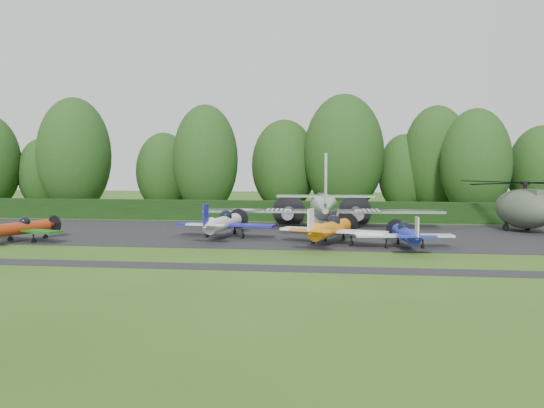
# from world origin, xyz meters

# --- Properties ---
(ground) EXTENTS (160.00, 160.00, 0.00)m
(ground) POSITION_xyz_m (0.00, 0.00, 0.00)
(ground) COLOR #2A4B15
(ground) RESTS_ON ground
(apron) EXTENTS (70.00, 18.00, 0.01)m
(apron) POSITION_xyz_m (0.00, 10.00, 0.00)
(apron) COLOR black
(apron) RESTS_ON ground
(taxiway_verge) EXTENTS (70.00, 2.00, 0.00)m
(taxiway_verge) POSITION_xyz_m (0.00, -6.00, 0.00)
(taxiway_verge) COLOR black
(taxiway_verge) RESTS_ON ground
(hedgerow) EXTENTS (90.00, 1.60, 2.00)m
(hedgerow) POSITION_xyz_m (0.00, 21.00, 0.00)
(hedgerow) COLOR black
(hedgerow) RESTS_ON ground
(transport_plane) EXTENTS (21.14, 16.21, 6.78)m
(transport_plane) POSITION_xyz_m (3.55, 13.48, 1.89)
(transport_plane) COLOR silver
(transport_plane) RESTS_ON ground
(light_plane_red) EXTENTS (6.70, 7.04, 2.57)m
(light_plane_red) POSITION_xyz_m (-17.97, 2.03, 1.07)
(light_plane_red) COLOR maroon
(light_plane_red) RESTS_ON ground
(light_plane_white) EXTENTS (7.75, 8.15, 2.98)m
(light_plane_white) POSITION_xyz_m (-3.64, 6.19, 1.24)
(light_plane_white) COLOR silver
(light_plane_white) RESTS_ON ground
(light_plane_orange) EXTENTS (7.66, 8.05, 2.94)m
(light_plane_orange) POSITION_xyz_m (4.64, 3.43, 1.23)
(light_plane_orange) COLOR orange
(light_plane_orange) RESTS_ON ground
(light_plane_blue) EXTENTS (6.63, 6.97, 2.55)m
(light_plane_blue) POSITION_xyz_m (9.71, 2.40, 1.06)
(light_plane_blue) COLOR #1A239E
(light_plane_blue) RESTS_ON ground
(helicopter) EXTENTS (13.29, 15.56, 4.28)m
(helicopter) POSITION_xyz_m (20.37, 13.84, 2.30)
(helicopter) COLOR #3D4736
(helicopter) RESTS_ON ground
(tree_0) EXTENTS (7.34, 7.34, 12.33)m
(tree_0) POSITION_xyz_m (-10.40, 27.72, 6.15)
(tree_0) COLOR black
(tree_0) RESTS_ON ground
(tree_1) EXTENTS (9.14, 9.14, 13.61)m
(tree_1) POSITION_xyz_m (5.00, 30.86, 6.80)
(tree_1) COLOR black
(tree_1) RESTS_ON ground
(tree_2) EXTENTS (5.94, 5.94, 8.84)m
(tree_2) POSITION_xyz_m (-32.33, 32.03, 4.40)
(tree_2) COLOR black
(tree_2) RESTS_ON ground
(tree_3) EXTENTS (6.65, 6.65, 9.43)m
(tree_3) POSITION_xyz_m (-16.62, 31.84, 4.70)
(tree_3) COLOR black
(tree_3) RESTS_ON ground
(tree_4) EXTENTS (5.96, 5.96, 9.16)m
(tree_4) POSITION_xyz_m (11.97, 33.77, 4.57)
(tree_4) COLOR black
(tree_4) RESTS_ON ground
(tree_6) EXTENTS (7.79, 7.79, 10.92)m
(tree_6) POSITION_xyz_m (-2.07, 32.88, 5.45)
(tree_6) COLOR black
(tree_6) RESTS_ON ground
(tree_8) EXTENTS (7.33, 7.33, 11.52)m
(tree_8) POSITION_xyz_m (18.85, 27.04, 5.75)
(tree_8) COLOR black
(tree_8) RESTS_ON ground
(tree_9) EXTENTS (7.23, 7.23, 9.86)m
(tree_9) POSITION_xyz_m (26.36, 30.00, 4.92)
(tree_9) COLOR black
(tree_9) RESTS_ON ground
(tree_11) EXTENTS (8.37, 8.37, 13.27)m
(tree_11) POSITION_xyz_m (-25.65, 27.02, 6.63)
(tree_11) COLOR black
(tree_11) RESTS_ON ground
(tree_12) EXTENTS (7.73, 7.73, 12.41)m
(tree_12) POSITION_xyz_m (15.61, 33.17, 6.19)
(tree_12) COLOR black
(tree_12) RESTS_ON ground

